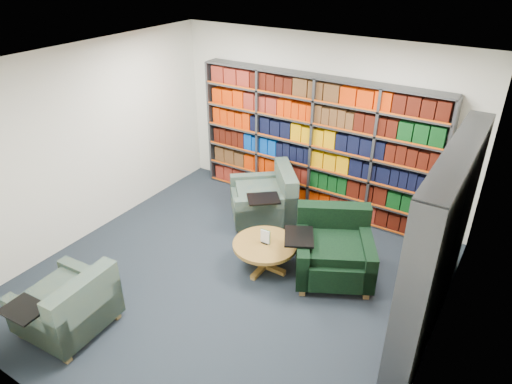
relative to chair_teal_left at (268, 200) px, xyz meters
The scene contains 7 objects.
room_shell 1.93m from the chair_teal_left, 76.50° to the right, with size 5.02×5.02×2.82m.
bookshelf_back 1.14m from the chair_teal_left, 63.86° to the left, with size 4.00×0.28×2.20m.
bookshelf_right 2.98m from the chair_teal_left, 19.67° to the right, with size 0.28×2.50×2.20m.
chair_teal_left is the anchor object (origin of this frame).
chair_green_right 1.59m from the chair_teal_left, 26.77° to the right, with size 1.32×1.31×0.89m.
chair_teal_front 3.34m from the chair_teal_left, 101.12° to the right, with size 0.94×1.08×0.82m.
coffee_table 1.29m from the chair_teal_left, 61.29° to the right, with size 0.87×0.87×0.61m.
Camera 1 is at (2.81, -3.88, 3.94)m, focal length 32.00 mm.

